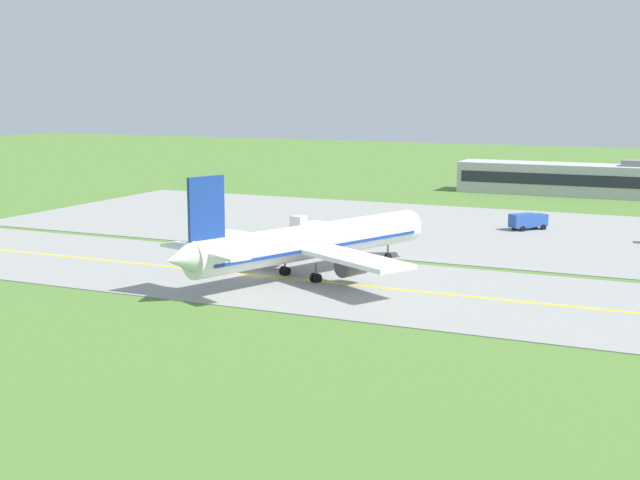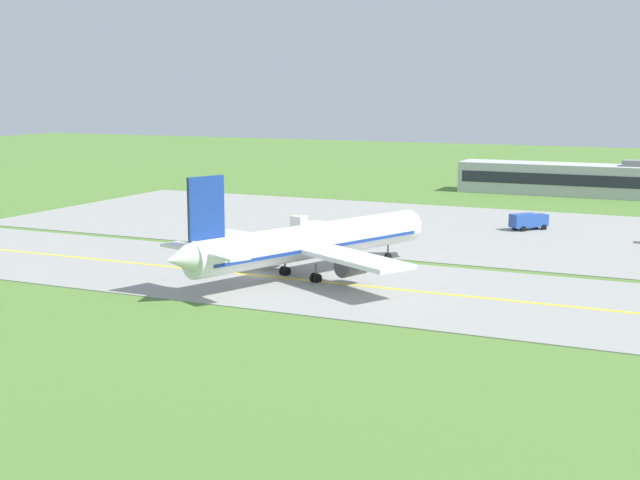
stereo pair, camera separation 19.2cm
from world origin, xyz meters
name	(u,v)px [view 1 (the left image)]	position (x,y,z in m)	size (l,w,h in m)	color
ground_plane	(256,276)	(0.00, 0.00, 0.00)	(500.00, 500.00, 0.00)	#517A33
taxiway_strip	(256,276)	(0.00, 0.00, 0.05)	(240.00, 28.00, 0.10)	gray
apron_pad	(444,229)	(10.00, 42.00, 0.05)	(140.00, 52.00, 0.10)	gray
taxiway_centreline	(256,275)	(0.00, 0.00, 0.11)	(220.00, 0.60, 0.01)	yellow
airplane_lead	(310,242)	(5.91, 2.00, 4.13)	(31.38, 38.07, 12.70)	white
service_truck_baggage	(303,223)	(-9.43, 32.16, 1.18)	(3.23, 6.66, 2.59)	silver
service_truck_fuel	(528,220)	(21.88, 46.61, 1.53)	(5.55, 5.82, 2.60)	#264CA5
terminal_building	(581,180)	(22.54, 95.57, 3.19)	(48.93, 9.05, 7.52)	#B2B2B7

